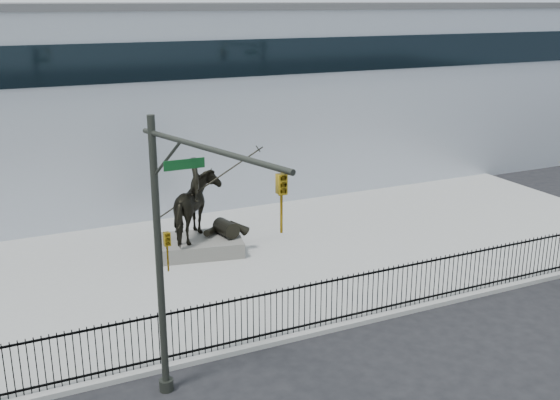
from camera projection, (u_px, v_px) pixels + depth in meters
name	position (u px, v px, depth m)	size (l,w,h in m)	color
ground	(401.00, 335.00, 19.21)	(120.00, 120.00, 0.00)	black
plaza	(294.00, 253.00, 25.24)	(30.00, 12.00, 0.15)	gray
building	(187.00, 96.00, 35.18)	(44.00, 14.00, 9.00)	#B5BCC5
picket_fence	(378.00, 291.00, 20.03)	(22.10, 0.10, 1.50)	black
statue_plinth	(201.00, 245.00, 25.05)	(3.08, 2.11, 0.58)	#5F5D57
equestrian_statue	(201.00, 208.00, 24.62)	(3.88, 2.80, 3.34)	black
traffic_signal_left	(178.00, 250.00, 14.73)	(1.52, 4.84, 7.00)	#262924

